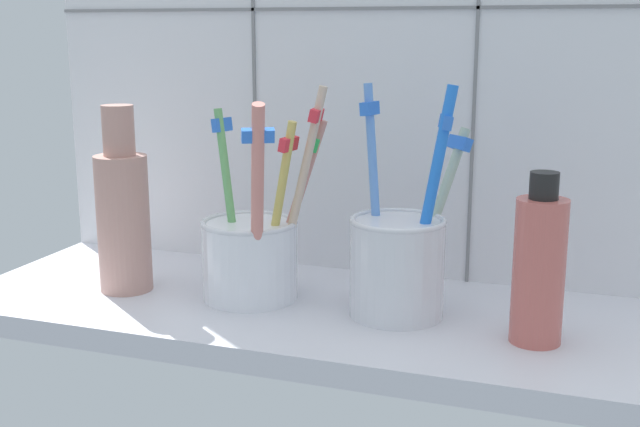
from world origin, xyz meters
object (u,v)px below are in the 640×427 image
object	(u,v)px
ceramic_vase	(123,213)
soap_bottle	(539,267)
toothbrush_cup_right	(398,261)
toothbrush_cup_left	(251,252)

from	to	relation	value
ceramic_vase	soap_bottle	xyz separation A→B (cm)	(36.05, -0.70, -1.23)
soap_bottle	toothbrush_cup_right	bearing A→B (deg)	169.18
toothbrush_cup_right	ceramic_vase	xyz separation A→B (cm)	(-24.80, -1.45, 2.42)
soap_bottle	toothbrush_cup_left	bearing A→B (deg)	175.39
toothbrush_cup_left	toothbrush_cup_right	distance (cm)	12.98
ceramic_vase	toothbrush_cup_right	bearing A→B (deg)	3.35
ceramic_vase	soap_bottle	world-z (taller)	ceramic_vase
toothbrush_cup_left	soap_bottle	xyz separation A→B (cm)	(24.22, -1.95, 1.58)
soap_bottle	ceramic_vase	bearing A→B (deg)	178.89
toothbrush_cup_left	toothbrush_cup_right	size ratio (longest dim) A/B	0.98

